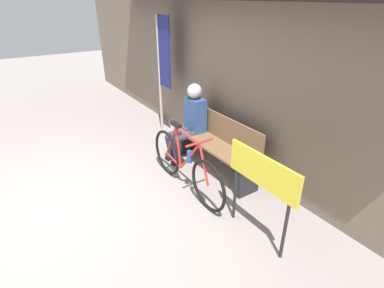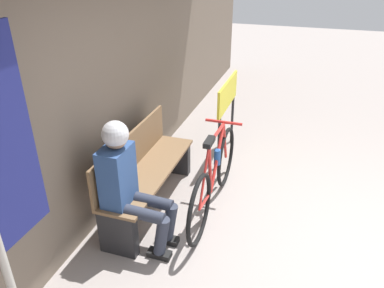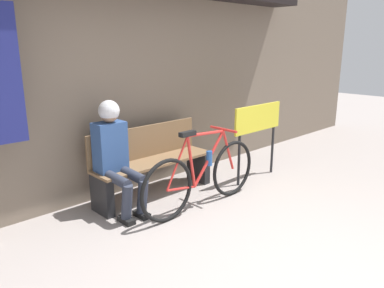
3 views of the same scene
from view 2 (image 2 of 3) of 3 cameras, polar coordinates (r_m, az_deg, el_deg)
name	(u,v)px [view 2 (image 2 of 3)]	position (r m, az deg, el deg)	size (l,w,h in m)	color
ground_plane	(369,277)	(3.74, 25.33, -17.88)	(24.00, 24.00, 0.00)	gray
storefront_wall	(77,61)	(3.40, -17.18, 11.97)	(12.00, 0.56, 3.20)	#756656
park_bench_near	(146,174)	(3.99, -7.05, -4.50)	(1.60, 0.42, 0.86)	brown
bicycle	(214,177)	(3.94, 3.40, -5.08)	(1.75, 0.40, 0.94)	black
person_seated	(128,179)	(3.34, -9.79, -5.23)	(0.34, 0.63, 1.26)	#2D3342
banner_pole	(2,175)	(2.31, -27.00, -4.27)	(0.45, 0.05, 2.20)	#B7B2A8
signboard	(227,100)	(4.87, 5.41, 6.74)	(0.95, 0.04, 1.05)	#232326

